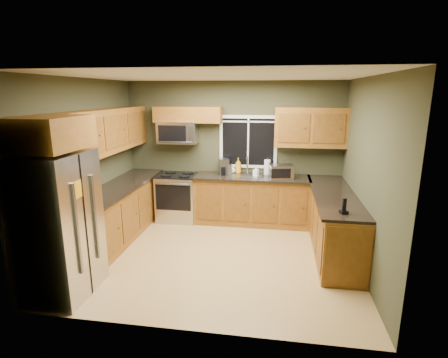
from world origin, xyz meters
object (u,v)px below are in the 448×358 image
(soap_bottle_a, at_px, (238,166))
(soap_bottle_b, at_px, (256,171))
(toaster_oven, at_px, (281,172))
(coffee_maker, at_px, (224,167))
(refrigerator, at_px, (59,225))
(cordless_phone, at_px, (344,209))
(kettle, at_px, (229,169))
(range, at_px, (178,197))
(paper_towel_roll, at_px, (267,167))
(soap_bottle_c, at_px, (232,169))
(microwave, at_px, (178,132))

(soap_bottle_a, bearing_deg, soap_bottle_b, -29.05)
(toaster_oven, height_order, coffee_maker, coffee_maker)
(refrigerator, distance_m, cordless_phone, 3.61)
(refrigerator, distance_m, kettle, 3.33)
(range, relative_size, paper_towel_roll, 2.96)
(refrigerator, height_order, toaster_oven, refrigerator)
(coffee_maker, bearing_deg, cordless_phone, -46.34)
(toaster_oven, height_order, paper_towel_roll, paper_towel_roll)
(toaster_oven, height_order, kettle, toaster_oven)
(toaster_oven, relative_size, soap_bottle_c, 2.94)
(soap_bottle_b, bearing_deg, cordless_phone, -56.44)
(soap_bottle_b, xyz_separation_m, cordless_phone, (1.28, -1.93, -0.03))
(soap_bottle_c, bearing_deg, refrigerator, -120.10)
(microwave, distance_m, paper_towel_roll, 1.85)
(soap_bottle_b, bearing_deg, toaster_oven, -13.53)
(range, distance_m, paper_towel_roll, 1.85)
(soap_bottle_b, distance_m, soap_bottle_c, 0.52)
(paper_towel_roll, bearing_deg, range, -173.09)
(soap_bottle_a, bearing_deg, refrigerator, -121.79)
(range, distance_m, coffee_maker, 1.10)
(refrigerator, bearing_deg, cordless_phone, 14.04)
(refrigerator, bearing_deg, soap_bottle_a, 58.21)
(range, distance_m, kettle, 1.16)
(refrigerator, bearing_deg, toaster_oven, 45.00)
(microwave, relative_size, toaster_oven, 1.62)
(toaster_oven, distance_m, paper_towel_roll, 0.39)
(cordless_phone, bearing_deg, toaster_oven, 114.06)
(cordless_phone, bearing_deg, paper_towel_roll, 116.98)
(kettle, height_order, cordless_phone, kettle)
(kettle, height_order, soap_bottle_c, kettle)
(paper_towel_roll, xyz_separation_m, soap_bottle_b, (-0.21, -0.18, -0.05))
(refrigerator, relative_size, cordless_phone, 8.72)
(refrigerator, distance_m, range, 2.89)
(kettle, distance_m, soap_bottle_a, 0.22)
(range, relative_size, soap_bottle_c, 5.87)
(coffee_maker, bearing_deg, paper_towel_roll, 7.51)
(microwave, height_order, soap_bottle_c, microwave)
(kettle, distance_m, soap_bottle_c, 0.15)
(range, xyz_separation_m, coffee_maker, (0.90, 0.10, 0.61))
(microwave, bearing_deg, toaster_oven, -6.24)
(microwave, relative_size, kettle, 3.04)
(coffee_maker, xyz_separation_m, cordless_phone, (1.90, -2.00, -0.08))
(range, distance_m, soap_bottle_b, 1.63)
(coffee_maker, distance_m, soap_bottle_a, 0.30)
(soap_bottle_c, bearing_deg, coffee_maker, -138.60)
(coffee_maker, height_order, soap_bottle_c, coffee_maker)
(cordless_phone, bearing_deg, refrigerator, -165.96)
(soap_bottle_b, xyz_separation_m, soap_bottle_c, (-0.48, 0.20, -0.02))
(refrigerator, xyz_separation_m, cordless_phone, (3.50, 0.87, 0.10))
(cordless_phone, bearing_deg, soap_bottle_c, 129.58)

